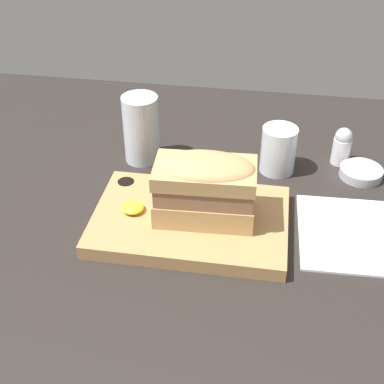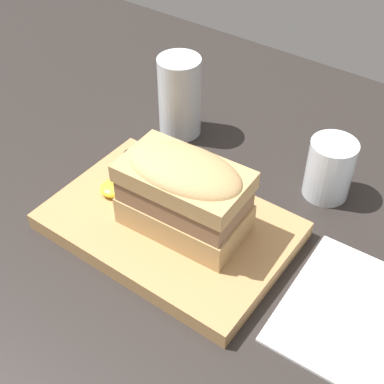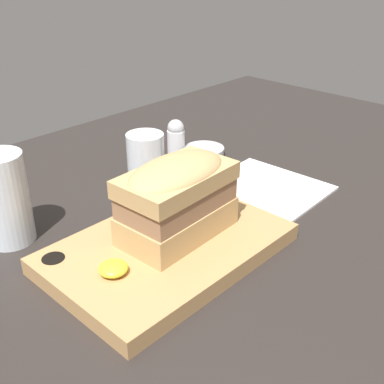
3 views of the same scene
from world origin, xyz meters
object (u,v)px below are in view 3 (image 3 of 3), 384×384
Objects in this scene: serving_board at (167,248)px; sandwich at (177,195)px; wine_glass at (146,161)px; salt_shaker at (176,138)px; condiment_dish at (204,152)px; napkin at (267,187)px; water_glass at (5,204)px.

serving_board is 7.11cm from sandwich.
salt_shaker is at bearing 20.92° from wine_glass.
condiment_dish is (27.56, 18.49, -0.29)cm from serving_board.
salt_shaker reaches higher than napkin.
wine_glass is at bearing -179.16° from condiment_dish.
condiment_dish is (25.36, 18.22, -7.05)cm from sandwich.
wine_glass is 0.46× the size of napkin.
napkin is 20.99cm from salt_shaker.
salt_shaker is (-0.37, 20.72, 3.36)cm from napkin.
water_glass is 36.29cm from salt_shaker.
water_glass is at bearing -179.63° from wine_glass.
sandwich is 31.58cm from salt_shaker.
condiment_dish is at bearing 35.70° from sandwich.
salt_shaker is (24.11, 22.60, 2.43)cm from serving_board.
serving_board is 33.14cm from salt_shaker.
napkin is at bearing 4.13° from sandwich.
sandwich is at bearing -120.46° from wine_glass.
water_glass is 0.68× the size of napkin.
serving_board is 33.18cm from condiment_dish.
water_glass is 39.67cm from condiment_dish.
salt_shaker is 0.94× the size of condiment_dish.
wine_glass reaches higher than napkin.
water_glass is at bearing 128.22° from sandwich.
wine_glass reaches higher than serving_board.
condiment_dish is at bearing 79.51° from napkin.
serving_board reaches higher than napkin.
salt_shaker is at bearing 43.14° from serving_board.
napkin is at bearing 4.39° from serving_board.
water_glass is at bearing -172.89° from salt_shaker.
sandwich reaches higher than napkin.
wine_glass is (12.79, 18.27, 2.60)cm from serving_board.
wine_glass is at bearing 55.01° from serving_board.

